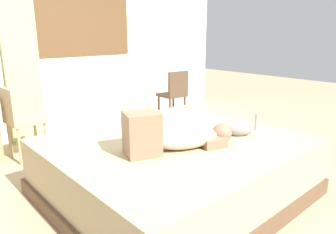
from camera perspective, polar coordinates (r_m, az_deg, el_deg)
ground_plane at (r=3.02m, az=0.44°, el=-13.58°), size 16.00×16.00×0.00m
back_wall_with_window at (r=4.80m, az=-20.57°, el=14.28°), size 6.40×0.14×2.90m
bed at (r=2.91m, az=1.18°, el=-9.06°), size 2.12×1.91×0.53m
person_lying at (r=2.55m, az=1.33°, el=-3.48°), size 0.93×0.52×0.34m
cat at (r=2.96m, az=12.54°, el=-2.09°), size 0.30×0.26×0.21m
chair_by_desk at (r=3.96m, az=-25.41°, el=-0.13°), size 0.40×0.40×0.86m
chair_spare at (r=5.07m, az=1.17°, el=4.43°), size 0.41×0.41×0.86m
curtain_left at (r=4.54m, az=-25.30°, el=11.25°), size 0.44×0.06×2.51m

